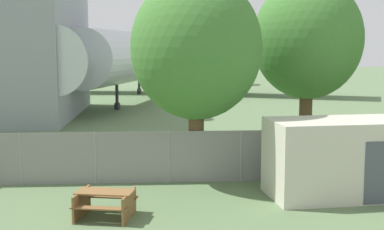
{
  "coord_description": "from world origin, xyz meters",
  "views": [
    {
      "loc": [
        -0.39,
        -7.0,
        4.71
      ],
      "look_at": [
        1.01,
        14.33,
        2.0
      ],
      "focal_mm": 50.0,
      "sensor_mm": 36.0,
      "label": 1
    }
  ],
  "objects": [
    {
      "name": "tree_left_of_cabin",
      "position": [
        5.72,
        14.51,
        5.03
      ],
      "size": [
        4.44,
        4.44,
        7.5
      ],
      "color": "brown",
      "rests_on": "ground"
    },
    {
      "name": "tree_far_right",
      "position": [
        0.98,
        11.66,
        4.68
      ],
      "size": [
        4.58,
        4.58,
        7.23
      ],
      "color": "brown",
      "rests_on": "ground"
    },
    {
      "name": "picnic_bench_open_grass",
      "position": [
        -1.86,
        7.53,
        0.47
      ],
      "size": [
        1.81,
        1.69,
        0.76
      ],
      "rotation": [
        0.0,
        0.0,
        -0.2
      ],
      "color": "brown",
      "rests_on": "ground"
    },
    {
      "name": "perimeter_fence",
      "position": [
        -0.0,
        11.33,
        0.91
      ],
      "size": [
        56.07,
        0.07,
        1.82
      ],
      "color": "gray",
      "rests_on": "ground"
    },
    {
      "name": "portable_cabin",
      "position": [
        5.37,
        9.25,
        1.23
      ],
      "size": [
        4.67,
        2.77,
        2.46
      ],
      "rotation": [
        0.0,
        0.0,
        0.1
      ],
      "color": "beige",
      "rests_on": "ground"
    },
    {
      "name": "airplane",
      "position": [
        -0.23,
        45.66,
        3.91
      ],
      "size": [
        36.98,
        45.24,
        12.05
      ],
      "rotation": [
        0.0,
        0.0,
        -1.83
      ],
      "color": "silver",
      "rests_on": "ground"
    }
  ]
}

